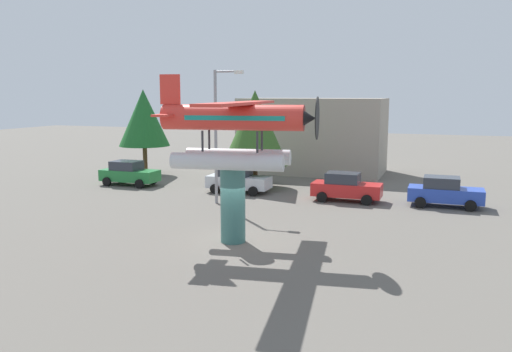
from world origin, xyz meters
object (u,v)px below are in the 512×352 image
Objects in this scene: display_pedestal at (233,205)px; storefront_building at (313,135)px; tree_east at (255,128)px; floatplane_monument at (235,129)px; streetlight_primary at (219,127)px; tree_west at (144,118)px; car_near_green at (129,173)px; car_far_red at (346,187)px; car_mid_silver at (238,180)px; car_distant_blue at (445,192)px.

storefront_building reaches higher than display_pedestal.
tree_east is at bearing 105.90° from display_pedestal.
floatplane_monument reaches higher than storefront_building.
display_pedestal is 0.50× the size of tree_east.
streetlight_primary is 5.70m from tree_east.
floatplane_monument is (0.13, 0.02, 3.36)m from display_pedestal.
tree_east is at bearing -102.50° from storefront_building.
tree_west is 1.02× the size of tree_east.
display_pedestal is 0.80× the size of car_near_green.
tree_east is (-3.73, 13.11, 2.53)m from display_pedestal.
tree_west is (-17.41, 5.14, 3.76)m from car_far_red.
car_mid_silver is (-4.34, 11.05, -4.16)m from floatplane_monument.
storefront_building is (2.19, 14.58, -1.50)m from streetlight_primary.
tree_west is at bearing 124.09° from floatplane_monument.
car_distant_blue is 0.61× the size of tree_west.
car_mid_silver is 0.61× the size of tree_west.
car_near_green is at bearing -179.93° from car_mid_silver.
car_distant_blue is at bearing -9.30° from tree_east.
tree_east is (-3.86, 13.09, -0.82)m from floatplane_monument.
streetlight_primary is at bearing -164.12° from car_distant_blue.
streetlight_primary is 1.16× the size of tree_east.
display_pedestal is at bearing -128.58° from car_distant_blue.
car_near_green is at bearing -71.42° from tree_west.
car_distant_blue is (13.03, -0.02, 0.00)m from car_mid_silver.
car_mid_silver is 13.03m from car_distant_blue.
car_far_red is at bearing -2.83° from car_mid_silver.
floatplane_monument is 14.65m from car_distant_blue.
car_far_red is at bearing -176.60° from car_distant_blue.
floatplane_monument is 13.67m from tree_east.
streetlight_primary reaches higher than car_mid_silver.
tree_west reaches higher than car_mid_silver.
car_distant_blue is 0.62× the size of tree_east.
tree_east is (-6.83, 2.40, 3.34)m from car_far_red.
streetlight_primary is at bearing -98.53° from storefront_building.
display_pedestal reaches higher than car_mid_silver.
streetlight_primary is at bearing -85.89° from car_mid_silver.
car_mid_silver is 11.42m from storefront_building.
car_near_green is 10.18m from streetlight_primary.
car_far_red is (2.96, 10.69, -4.16)m from floatplane_monument.
car_mid_silver is 7.31m from car_far_red.
car_distant_blue is at bearing 15.88° from streetlight_primary.
display_pedestal is at bearing -47.92° from tree_west.
car_far_red is at bearing -19.33° from tree_east.
car_near_green and car_far_red have the same top height.
tree_east is at bearing 87.83° from streetlight_primary.
car_mid_silver is 0.62× the size of tree_east.
car_near_green is 1.00× the size of car_distant_blue.
tree_east is (-12.55, 2.06, 3.34)m from car_distant_blue.
streetlight_primary is (0.26, -3.65, 3.72)m from car_mid_silver.
car_distant_blue is at bearing -45.98° from storefront_building.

